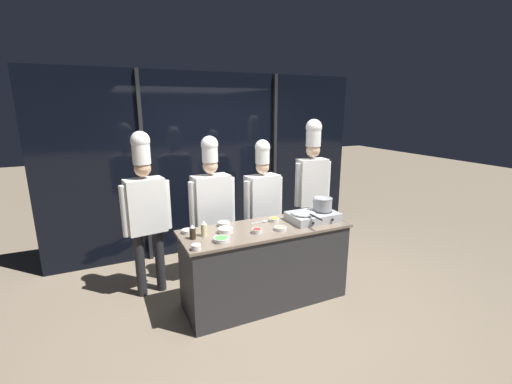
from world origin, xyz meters
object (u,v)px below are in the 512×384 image
(squeeze_bottle_oil, at_px, (204,229))
(chef_sous, at_px, (211,201))
(prep_bowl_garlic, at_px, (224,224))
(squeeze_bottle_soy, at_px, (193,232))
(prep_bowl_chicken, at_px, (196,247))
(serving_spoon_slotted, at_px, (263,222))
(prep_bowl_carrots, at_px, (274,219))
(chef_head, at_px, (145,204))
(frying_pan, at_px, (304,212))
(prep_bowl_bean_sprouts, at_px, (188,231))
(portable_stove, at_px, (313,216))
(prep_bowl_noodles, at_px, (225,230))
(chef_line, at_px, (262,198))
(prep_bowl_scallions, at_px, (221,239))
(stock_pot, at_px, (323,204))
(chef_pastry, at_px, (312,180))
(prep_bowl_mushrooms, at_px, (280,228))
(prep_bowl_bell_pepper, at_px, (257,231))

(squeeze_bottle_oil, distance_m, chef_sous, 0.77)
(squeeze_bottle_oil, xyz_separation_m, prep_bowl_garlic, (0.29, 0.20, -0.05))
(squeeze_bottle_soy, bearing_deg, chef_sous, 58.94)
(prep_bowl_chicken, bearing_deg, serving_spoon_slotted, 25.56)
(prep_bowl_carrots, height_order, chef_head, chef_head)
(frying_pan, relative_size, serving_spoon_slotted, 2.30)
(prep_bowl_chicken, relative_size, chef_sous, 0.05)
(chef_sous, bearing_deg, frying_pan, 133.71)
(prep_bowl_bean_sprouts, bearing_deg, prep_bowl_carrots, -3.29)
(serving_spoon_slotted, bearing_deg, prep_bowl_bean_sprouts, 178.10)
(portable_stove, bearing_deg, prep_bowl_noodles, 177.31)
(prep_bowl_carrots, bearing_deg, chef_line, 76.69)
(squeeze_bottle_oil, xyz_separation_m, squeeze_bottle_soy, (-0.13, -0.03, -0.01))
(prep_bowl_noodles, distance_m, prep_bowl_scallions, 0.24)
(stock_pot, relative_size, chef_pastry, 0.12)
(stock_pot, bearing_deg, chef_head, 158.29)
(squeeze_bottle_oil, height_order, chef_pastry, chef_pastry)
(prep_bowl_scallions, xyz_separation_m, chef_sous, (0.20, 0.92, 0.13))
(chef_head, distance_m, chef_pastry, 2.29)
(prep_bowl_mushrooms, xyz_separation_m, chef_pastry, (1.01, 0.90, 0.27))
(stock_pot, xyz_separation_m, prep_bowl_carrots, (-0.56, 0.16, -0.16))
(prep_bowl_mushrooms, distance_m, chef_line, 0.92)
(portable_stove, height_order, chef_sous, chef_sous)
(prep_bowl_mushrooms, bearing_deg, serving_spoon_slotted, 102.01)
(prep_bowl_bell_pepper, distance_m, chef_line, 1.00)
(prep_bowl_bean_sprouts, bearing_deg, prep_bowl_noodles, -24.64)
(prep_bowl_mushrooms, distance_m, chef_pastry, 1.38)
(prep_bowl_bean_sprouts, relative_size, chef_head, 0.06)
(chef_pastry, bearing_deg, chef_line, 5.79)
(squeeze_bottle_soy, xyz_separation_m, prep_bowl_bean_sprouts, (-0.01, 0.19, -0.05))
(prep_bowl_noodles, bearing_deg, prep_bowl_scallions, -120.02)
(squeeze_bottle_oil, distance_m, prep_bowl_garlic, 0.36)
(prep_bowl_bell_pepper, bearing_deg, prep_bowl_scallions, -172.12)
(prep_bowl_bean_sprouts, relative_size, prep_bowl_garlic, 0.89)
(prep_bowl_scallions, bearing_deg, chef_head, 122.68)
(prep_bowl_noodles, distance_m, prep_bowl_bell_pepper, 0.34)
(prep_bowl_garlic, bearing_deg, prep_bowl_scallions, -113.14)
(prep_bowl_bell_pepper, bearing_deg, portable_stove, 7.16)
(chef_line, bearing_deg, frying_pan, 93.62)
(stock_pot, relative_size, squeeze_bottle_oil, 1.48)
(squeeze_bottle_soy, xyz_separation_m, prep_bowl_scallions, (0.24, -0.19, -0.05))
(prep_bowl_chicken, bearing_deg, prep_bowl_noodles, 36.44)
(chef_head, bearing_deg, squeeze_bottle_soy, 107.67)
(portable_stove, relative_size, prep_bowl_scallions, 3.51)
(prep_bowl_bean_sprouts, distance_m, prep_bowl_mushrooms, 1.00)
(prep_bowl_scallions, bearing_deg, chef_line, 45.47)
(squeeze_bottle_oil, bearing_deg, squeeze_bottle_soy, -168.47)
(stock_pot, xyz_separation_m, chef_line, (-0.42, 0.77, -0.08))
(prep_bowl_bean_sprouts, relative_size, chef_line, 0.07)
(prep_bowl_noodles, bearing_deg, squeeze_bottle_oil, 178.15)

